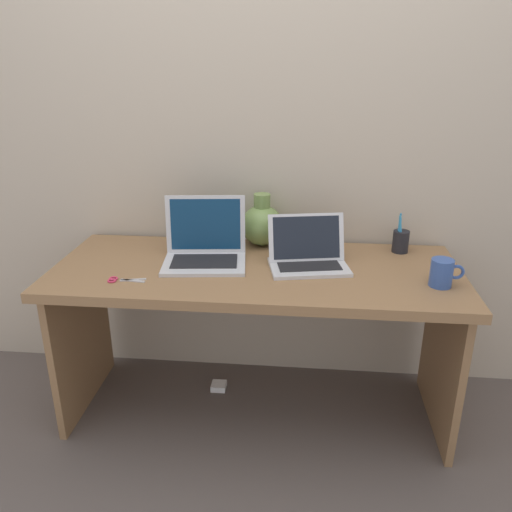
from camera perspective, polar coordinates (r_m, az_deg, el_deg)
ground_plane at (r=2.48m, az=0.00°, el=-16.56°), size 6.00×6.00×0.00m
back_wall at (r=2.35m, az=0.92°, el=13.51°), size 4.40×0.04×2.40m
desk at (r=2.17m, az=0.00°, el=-4.66°), size 1.67×0.67×0.71m
laptop_left at (r=2.18m, az=-5.67°, el=1.26°), size 0.37×0.30×0.26m
laptop_right at (r=2.12m, az=5.74°, el=0.31°), size 0.35×0.27×0.21m
green_vase at (r=2.34m, az=0.66°, el=3.56°), size 0.19×0.19×0.24m
coffee_mug at (r=2.05m, az=19.93°, el=-1.76°), size 0.13×0.08×0.11m
pen_cup at (r=2.35m, az=15.72°, el=1.64°), size 0.07×0.07×0.17m
scissors at (r=2.06m, az=-14.85°, el=-2.57°), size 0.15×0.06×0.01m
power_brick at (r=2.59m, az=-4.15°, el=-14.19°), size 0.07×0.07×0.03m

